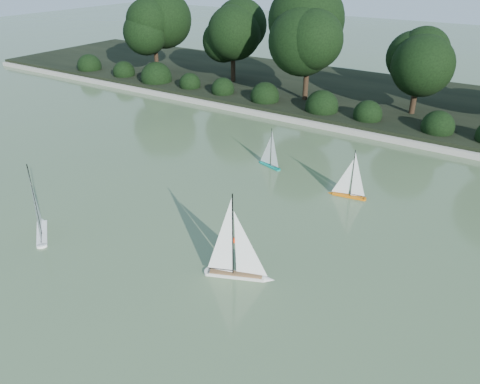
{
  "coord_description": "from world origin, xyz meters",
  "views": [
    {
      "loc": [
        4.71,
        -5.6,
        5.46
      ],
      "look_at": [
        -0.35,
        2.16,
        0.7
      ],
      "focal_mm": 35.0,
      "sensor_mm": 36.0,
      "label": 1
    }
  ],
  "objects_px": {
    "race_buoy": "(235,241)",
    "sailboat_teal": "(268,160)",
    "sailboat_white_b": "(241,264)",
    "sailboat_orange": "(346,189)",
    "sailboat_white_a": "(40,221)"
  },
  "relations": [
    {
      "from": "race_buoy",
      "to": "sailboat_teal",
      "type": "bearing_deg",
      "value": 110.02
    },
    {
      "from": "sailboat_white_b",
      "to": "race_buoy",
      "type": "relative_size",
      "value": 12.04
    },
    {
      "from": "sailboat_teal",
      "to": "race_buoy",
      "type": "xyz_separation_m",
      "value": [
        1.38,
        -3.79,
        -0.19
      ]
    },
    {
      "from": "race_buoy",
      "to": "sailboat_orange",
      "type": "bearing_deg",
      "value": 69.74
    },
    {
      "from": "sailboat_white_a",
      "to": "sailboat_orange",
      "type": "relative_size",
      "value": 1.33
    },
    {
      "from": "sailboat_white_a",
      "to": "sailboat_orange",
      "type": "bearing_deg",
      "value": 46.79
    },
    {
      "from": "sailboat_teal",
      "to": "sailboat_orange",
      "type": "bearing_deg",
      "value": -12.38
    },
    {
      "from": "sailboat_white_b",
      "to": "sailboat_teal",
      "type": "xyz_separation_m",
      "value": [
        -2.16,
        4.75,
        -0.09
      ]
    },
    {
      "from": "sailboat_white_a",
      "to": "race_buoy",
      "type": "relative_size",
      "value": 11.61
    },
    {
      "from": "sailboat_orange",
      "to": "sailboat_teal",
      "type": "distance_m",
      "value": 2.63
    },
    {
      "from": "sailboat_orange",
      "to": "sailboat_teal",
      "type": "bearing_deg",
      "value": 167.62
    },
    {
      "from": "sailboat_orange",
      "to": "sailboat_white_b",
      "type": "bearing_deg",
      "value": -95.69
    },
    {
      "from": "race_buoy",
      "to": "sailboat_white_a",
      "type": "bearing_deg",
      "value": -151.64
    },
    {
      "from": "sailboat_teal",
      "to": "race_buoy",
      "type": "height_order",
      "value": "sailboat_teal"
    },
    {
      "from": "sailboat_white_a",
      "to": "sailboat_orange",
      "type": "distance_m",
      "value": 7.19
    }
  ]
}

